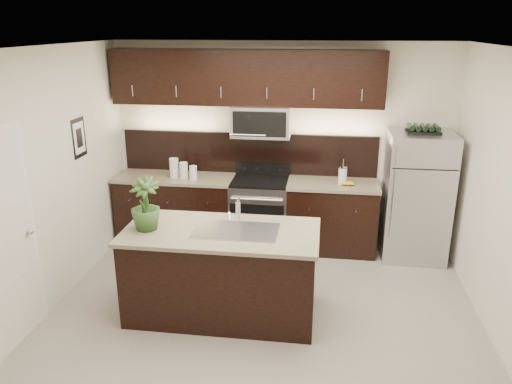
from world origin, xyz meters
The scene contains 12 objects.
ground centered at (0.00, 0.00, 0.00)m, with size 4.50×4.50×0.00m, color gray.
room_walls centered at (-0.11, -0.04, 1.70)m, with size 4.52×4.02×2.71m.
counter_run centered at (-0.46, 1.69, 0.47)m, with size 3.51×0.65×0.94m.
upper_fixtures centered at (-0.43, 1.84, 2.14)m, with size 3.49×0.40×1.66m.
island centered at (-0.42, -0.05, 0.47)m, with size 1.96×0.96×0.94m.
sink_faucet centered at (-0.27, -0.04, 0.96)m, with size 0.84×0.50×0.28m.
refrigerator centered at (1.76, 1.63, 0.82)m, with size 0.79×0.71×1.64m, color #B2B2B7.
wine_rack centered at (1.76, 1.63, 1.69)m, with size 0.41×0.25×0.10m.
plant centered at (-1.16, -0.13, 1.21)m, with size 0.30×0.30×0.53m, color #294C1E.
canisters centered at (-1.30, 1.62, 1.06)m, with size 0.39×0.17×0.26m.
french_press centered at (0.82, 1.64, 1.06)m, with size 0.11×0.11×0.33m.
bananas centered at (0.84, 1.61, 0.97)m, with size 0.18×0.14×0.05m, color gold.
Camera 1 is at (0.56, -4.57, 2.90)m, focal length 35.00 mm.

